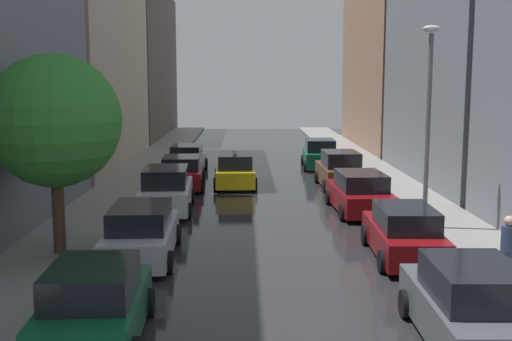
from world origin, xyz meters
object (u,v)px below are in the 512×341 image
Objects in this scene: parked_car_left_fourth at (182,173)px; parked_car_right_nearest at (471,307)px; taxi_midroad at (235,171)px; pedestrian_by_kerb at (508,248)px; parked_car_left_second at (141,233)px; lamp_post_right at (429,113)px; parked_car_right_fourth at (340,171)px; parked_car_right_third at (360,193)px; parked_car_left_nearest at (94,306)px; parked_car_right_fifth at (320,155)px; street_tree_left at (54,121)px; parked_car_left_fifth at (187,160)px; parked_car_left_third at (166,191)px; parked_car_right_second at (404,234)px.

parked_car_right_nearest is (7.57, -18.47, 0.06)m from parked_car_left_fourth.
pedestrian_by_kerb reaches higher than taxi_midroad.
lamp_post_right is at bearing -72.69° from parked_car_left_second.
parked_car_right_fourth is 9.67m from lamp_post_right.
parked_car_right_third is at bearing -129.00° from parked_car_left_fourth.
parked_car_left_nearest is 10.16m from pedestrian_by_kerb.
parked_car_left_second is 10.44m from lamp_post_right.
lamp_post_right reaches higher than parked_car_right_third.
parked_car_right_third is 1.15× the size of parked_car_right_fifth.
street_tree_left is (-9.99, -18.57, 3.27)m from parked_car_right_fifth.
parked_car_right_fourth reaches higher than parked_car_left_fifth.
lamp_post_right reaches higher than parked_car_right_fourth.
pedestrian_by_kerb reaches higher than parked_car_left_fifth.
taxi_midroad reaches higher than parked_car_left_second.
parked_car_left_second is 1.02× the size of taxi_midroad.
street_tree_left is (-12.18, 3.17, 3.00)m from pedestrian_by_kerb.
parked_car_left_second is 20.23m from parked_car_right_fifth.
parked_car_left_third is at bearing 31.68° from parked_car_right_nearest.
taxi_midroad reaches higher than parked_car_left_nearest.
parked_car_right_fourth reaches higher than parked_car_left_second.
pedestrian_by_kerb is (9.70, -15.08, 0.33)m from parked_car_left_fourth.
parked_car_right_second is (0.22, 6.22, -0.06)m from parked_car_right_nearest.
parked_car_left_third is 0.99× the size of parked_car_right_third.
parked_car_right_nearest reaches higher than parked_car_left_fourth.
parked_car_right_fourth reaches higher than parked_car_left_nearest.
parked_car_left_fourth is at bearing -2.23° from parked_car_left_nearest.
parked_car_right_second is at bearing -153.73° from parked_car_left_fifth.
parked_car_left_nearest is 7.55m from parked_car_right_nearest.
pedestrian_by_kerb is (9.78, -9.71, 0.24)m from parked_car_left_third.
lamp_post_right is (1.77, 9.55, 3.34)m from parked_car_right_nearest.
taxi_midroad is (2.78, -4.53, 0.03)m from parked_car_left_fifth.
parked_car_left_third is at bearing 123.13° from parked_car_right_fourth.
parked_car_left_second is 12.12m from parked_car_left_fourth.
parked_car_left_fifth is (-0.20, 5.21, -0.01)m from parked_car_left_fourth.
parked_car_right_fourth is at bearing -25.19° from parked_car_left_nearest.
parked_car_right_fourth is 5.17m from taxi_midroad.
parked_car_left_second is 1.17× the size of parked_car_left_fifth.
taxi_midroad is (-5.07, 6.39, -0.00)m from parked_car_right_third.
parked_car_right_third is at bearing 117.90° from lamp_post_right.
parked_car_left_fourth is 2.67m from taxi_midroad.
taxi_midroad is (2.55, 18.88, -0.02)m from parked_car_left_nearest.
street_tree_left is at bearing 137.94° from parked_car_right_fourth.
parked_car_left_nearest is at bearing 178.70° from parked_car_left_second.
parked_car_right_second is 13.94m from taxi_midroad.
parked_car_right_nearest is 0.63× the size of lamp_post_right.
parked_car_left_second is 1.01× the size of parked_car_right_third.
parked_car_right_second is at bearing -54.86° from parked_car_left_nearest.
parked_car_right_nearest is 0.93× the size of taxi_midroad.
parked_car_right_fourth reaches higher than parked_car_right_nearest.
lamp_post_right is at bearing -23.41° from parked_car_right_second.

